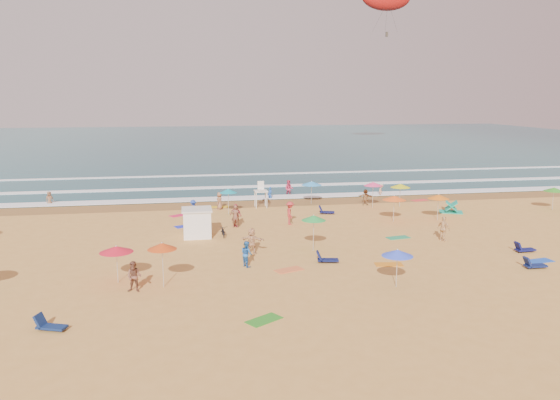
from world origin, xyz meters
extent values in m
plane|color=gold|center=(0.00, 0.00, 0.00)|extent=(220.00, 220.00, 0.00)
cube|color=#0C4756|center=(0.00, 84.00, 0.00)|extent=(220.00, 140.00, 0.18)
plane|color=olive|center=(0.00, 12.50, 0.01)|extent=(220.00, 220.00, 0.00)
cube|color=white|center=(0.00, 15.00, 0.10)|extent=(200.00, 2.20, 0.05)
cube|color=white|center=(0.00, 22.00, 0.10)|extent=(200.00, 1.60, 0.05)
cube|color=white|center=(0.00, 32.00, 0.10)|extent=(200.00, 1.20, 0.05)
cube|color=white|center=(-4.78, 0.47, 1.00)|extent=(2.00, 2.00, 2.00)
cube|color=silver|center=(-4.78, 0.47, 2.06)|extent=(2.20, 2.20, 0.12)
imported|color=black|center=(-2.88, 0.17, 0.42)|extent=(0.61, 1.63, 0.85)
cone|color=blue|center=(5.66, -12.49, 1.95)|extent=(1.70, 1.70, 0.35)
cone|color=green|center=(2.85, -4.71, 2.28)|extent=(1.63, 1.63, 0.35)
cone|color=#FF3878|center=(11.64, 8.38, 2.28)|extent=(1.72, 1.72, 0.35)
cone|color=teal|center=(-1.86, 7.98, 2.09)|extent=(1.57, 1.57, 0.35)
cone|color=#FF601A|center=(11.47, 2.67, 2.01)|extent=(1.93, 1.93, 0.35)
cone|color=#349422|center=(27.58, 4.57, 1.94)|extent=(1.81, 1.81, 0.35)
cone|color=red|center=(-9.43, -9.10, 1.94)|extent=(1.86, 1.86, 0.35)
cone|color=#CED015|center=(14.40, 8.57, 2.00)|extent=(1.84, 1.84, 0.35)
cone|color=#3399E8|center=(6.46, 11.34, 2.02)|extent=(1.97, 1.97, 0.35)
cone|color=#D04211|center=(-6.88, -10.31, 2.33)|extent=(1.59, 1.59, 0.35)
cone|color=orange|center=(15.34, 2.57, 2.01)|extent=(1.78, 1.78, 0.35)
cube|color=#102251|center=(-11.59, -15.21, 0.17)|extent=(1.41, 0.98, 0.34)
cube|color=#0E1446|center=(3.15, -7.49, 0.17)|extent=(1.38, 0.80, 0.34)
cube|color=#0F1B4E|center=(15.25, -10.81, 0.17)|extent=(1.31, 0.59, 0.34)
cube|color=#0F124C|center=(16.78, -7.50, 0.17)|extent=(1.32, 0.61, 0.34)
cube|color=#0E1248|center=(6.77, 6.51, 0.17)|extent=(1.40, 0.85, 0.34)
cube|color=#202BCD|center=(-5.64, 3.92, 0.01)|extent=(1.90, 1.42, 0.03)
cube|color=#2D8421|center=(-2.11, -15.70, 0.01)|extent=(1.90, 1.64, 0.03)
cube|color=gold|center=(-2.38, 11.24, 0.01)|extent=(1.71, 0.89, 0.03)
cube|color=orange|center=(0.45, -8.57, 0.01)|extent=(1.90, 1.43, 0.03)
cube|color=#E11C49|center=(-6.16, 8.12, 0.01)|extent=(1.90, 1.61, 0.03)
cube|color=blue|center=(16.46, -9.50, 0.01)|extent=(1.80, 1.09, 0.03)
cube|color=#238F5C|center=(9.82, -2.46, 0.01)|extent=(1.83, 1.15, 0.03)
cube|color=orange|center=(6.75, -8.58, 0.01)|extent=(1.80, 1.09, 0.03)
cube|color=#E43935|center=(17.57, 11.15, 0.01)|extent=(1.87, 1.28, 0.03)
imported|color=#2342A7|center=(-4.96, 6.72, 0.81)|extent=(0.87, 1.17, 1.62)
imported|color=tan|center=(-1.32, -4.68, 0.87)|extent=(1.68, 1.13, 1.74)
imported|color=#B08351|center=(11.42, 9.81, 0.78)|extent=(1.50, 0.99, 1.55)
imported|color=brown|center=(-1.71, 2.88, 0.91)|extent=(0.71, 0.52, 1.81)
imported|color=brown|center=(-8.37, -10.78, 0.84)|extent=(0.95, 0.82, 1.68)
imported|color=#936244|center=(-2.50, 10.22, 0.80)|extent=(0.76, 0.92, 1.61)
imported|color=#2453A9|center=(2.87, 14.41, 0.50)|extent=(0.58, 0.65, 1.50)
imported|color=#C13045|center=(-1.65, 3.22, 0.92)|extent=(1.09, 1.05, 1.83)
imported|color=#2768B9|center=(-1.98, -7.39, 0.80)|extent=(0.88, 0.96, 1.60)
imported|color=#B42D2D|center=(2.77, 3.17, 0.95)|extent=(0.81, 1.28, 1.90)
imported|color=brown|center=(-18.55, 15.36, 0.51)|extent=(0.89, 0.80, 1.52)
imported|color=#E2B276|center=(12.67, -3.86, 0.90)|extent=(0.86, 1.15, 1.81)
imported|color=#D13457|center=(5.19, 16.32, 0.67)|extent=(1.09, 0.97, 1.85)
imported|color=tan|center=(14.63, 14.26, 0.50)|extent=(0.98, 1.12, 1.51)
cube|color=#3F3326|center=(32.51, 61.77, 21.74)|extent=(0.40, 0.30, 0.90)
camera|label=1|loc=(-5.49, -39.40, 10.26)|focal=35.00mm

